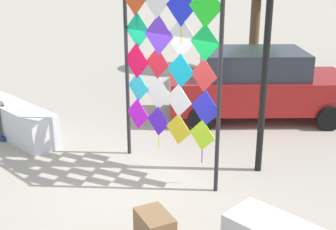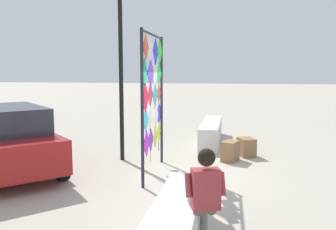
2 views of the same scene
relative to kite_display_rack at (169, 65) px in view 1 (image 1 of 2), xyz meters
The scene contains 5 objects.
ground 2.13m from the kite_display_rack, 85.75° to the right, with size 120.00×120.00×0.00m, color #ADA393.
plaza_ledge_left 4.52m from the kite_display_rack, 164.02° to the right, with size 3.58×0.62×0.73m, color silver.
kite_display_rack is the anchor object (origin of this frame).
parked_car 3.85m from the kite_display_rack, 99.32° to the left, with size 4.31×4.37×1.67m.
lamp_post 1.97m from the kite_display_rack, 45.02° to the left, with size 0.28×0.28×4.98m.
Camera 1 is at (5.26, -4.61, 3.71)m, focal length 48.01 mm.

